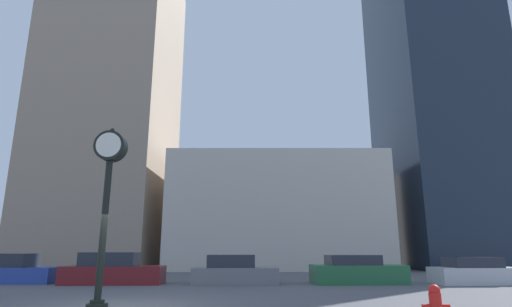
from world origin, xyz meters
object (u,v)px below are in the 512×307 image
car_blue (9,271)px  car_grey (236,272)px  car_maroon (115,271)px  fire_hydrant_near (438,303)px  car_green (358,271)px  car_silver (478,273)px  street_clock (110,182)px

car_blue → car_grey: bearing=-2.0°
car_maroon → fire_hydrant_near: (10.50, -10.04, -0.19)m
car_green → car_silver: size_ratio=1.06×
car_blue → car_silver: 22.03m
car_maroon → car_silver: 16.79m
car_blue → fire_hydrant_near: size_ratio=5.93×
street_clock → car_grey: (3.25, 8.02, -2.89)m
street_clock → car_blue: bearing=132.2°
car_grey → street_clock: bearing=-114.3°
car_silver → fire_hydrant_near: 11.86m
car_grey → car_silver: car_grey is taller
street_clock → car_green: (8.99, 8.08, -2.88)m
car_silver → fire_hydrant_near: size_ratio=5.14×
car_blue → street_clock: bearing=-48.1°
car_blue → car_grey: size_ratio=1.17×
car_grey → fire_hydrant_near: 11.36m
street_clock → fire_hydrant_near: 8.98m
car_grey → fire_hydrant_near: (4.91, -10.24, -0.14)m
car_blue → car_maroon: size_ratio=1.03×
car_maroon → car_green: (11.33, 0.26, -0.04)m
car_maroon → car_silver: (16.79, 0.01, -0.09)m
car_maroon → car_silver: car_maroon is taller
car_blue → car_silver: bearing=-1.6°
car_maroon → car_green: 11.33m
car_grey → car_green: car_grey is taller
car_green → fire_hydrant_near: car_green is taller
car_grey → car_maroon: bearing=179.8°
car_maroon → car_silver: bearing=-2.6°
car_blue → car_green: bearing=-1.2°
fire_hydrant_near → car_silver: bearing=57.9°
street_clock → fire_hydrant_near: street_clock is taller
car_grey → car_silver: bearing=-3.2°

